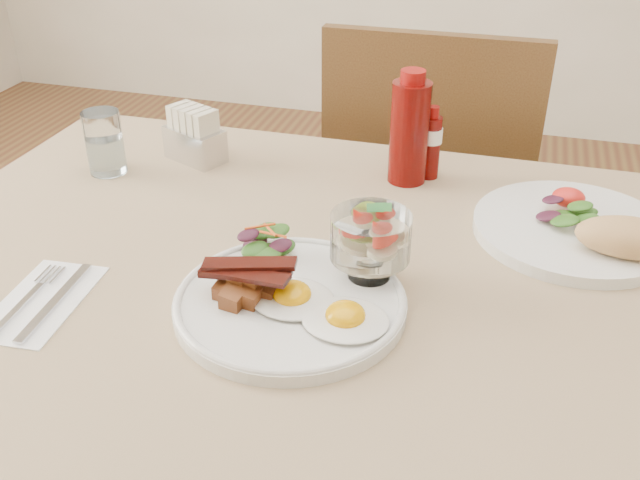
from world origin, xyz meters
TOP-DOWN VIEW (x-y plane):
  - table at (0.00, 0.00)m, footprint 1.33×0.88m
  - chair_far at (0.00, 0.66)m, footprint 0.42×0.42m
  - main_plate at (-0.07, -0.08)m, footprint 0.28×0.28m
  - fried_eggs at (-0.03, -0.10)m, footprint 0.20×0.14m
  - bacon_potato_pile at (-0.12, -0.10)m, footprint 0.12×0.07m
  - side_salad at (-0.13, -0.00)m, footprint 0.08×0.07m
  - fruit_cup at (0.01, -0.01)m, footprint 0.10×0.10m
  - second_plate at (0.27, 0.18)m, footprint 0.28×0.28m
  - ketchup_bottle at (-0.00, 0.31)m, footprint 0.07×0.07m
  - hot_sauce_bottle at (0.03, 0.33)m, footprint 0.04×0.04m
  - sugar_caddy at (-0.36, 0.29)m, footprint 0.12×0.09m
  - water_glass at (-0.48, 0.20)m, footprint 0.06×0.06m
  - napkin_cutlery at (-0.37, -0.16)m, footprint 0.11×0.18m

SIDE VIEW (x-z plane):
  - chair_far at x=0.00m, z-range 0.06..0.99m
  - table at x=0.00m, z-range 0.29..1.04m
  - napkin_cutlery at x=-0.37m, z-range 0.75..0.76m
  - main_plate at x=-0.07m, z-range 0.75..0.77m
  - second_plate at x=0.27m, z-range 0.74..0.81m
  - fried_eggs at x=-0.03m, z-range 0.76..0.79m
  - side_salad at x=-0.13m, z-range 0.76..0.81m
  - bacon_potato_pile at x=-0.12m, z-range 0.77..0.81m
  - sugar_caddy at x=-0.36m, z-range 0.75..0.84m
  - water_glass at x=-0.48m, z-range 0.75..0.85m
  - hot_sauce_bottle at x=0.03m, z-range 0.75..0.87m
  - fruit_cup at x=0.01m, z-range 0.77..0.87m
  - ketchup_bottle at x=0.00m, z-range 0.75..0.93m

